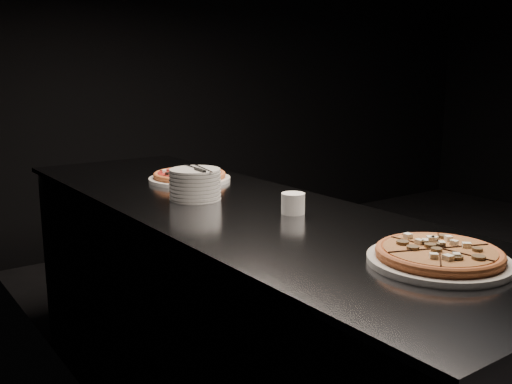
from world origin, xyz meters
TOP-DOWN VIEW (x-y plane):
  - wall_left at (-2.50, 0.00)m, footprint 0.02×5.00m
  - wall_back at (0.00, 2.50)m, footprint 5.00×0.02m
  - counter at (-2.13, 0.00)m, footprint 0.74×2.44m
  - pizza_mushroom at (-2.07, -0.86)m, footprint 0.40×0.40m
  - pizza_tomato at (-2.04, 0.46)m, footprint 0.36×0.36m
  - plate_stack at (-2.19, 0.13)m, footprint 0.19×0.19m
  - cutlery at (-2.19, 0.12)m, footprint 0.09×0.20m
  - ramekin at (-2.04, -0.25)m, footprint 0.08×0.08m

SIDE VIEW (x-z plane):
  - counter at x=-2.13m, z-range 0.00..0.92m
  - pizza_mushroom at x=-2.07m, z-range 0.92..0.96m
  - pizza_tomato at x=-2.04m, z-range 0.92..0.96m
  - ramekin at x=-2.04m, z-range 0.92..0.99m
  - plate_stack at x=-2.19m, z-range 0.92..1.03m
  - cutlery at x=-2.19m, z-range 1.03..1.04m
  - wall_left at x=-2.50m, z-range 0.00..2.80m
  - wall_back at x=0.00m, z-range 0.00..2.80m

